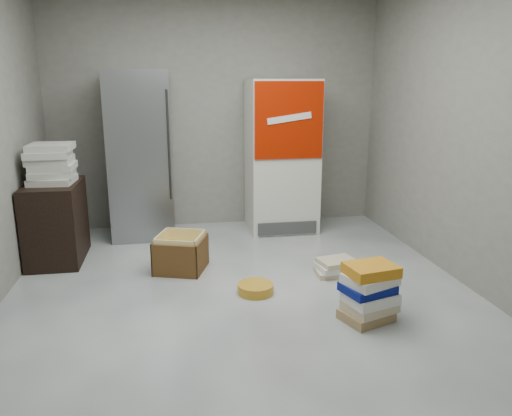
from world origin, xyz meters
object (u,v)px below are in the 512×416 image
Objects in this scene: steel_fridge at (141,155)px; phonebook_stack_main at (369,293)px; cardboard_box at (181,255)px; wood_shelf at (56,222)px; coke_cooler at (282,156)px.

phonebook_stack_main is (1.78, -2.52, -0.73)m from steel_fridge.
wood_shelf is at bearing 176.52° from cardboard_box.
cardboard_box is (-1.39, 1.30, -0.08)m from phonebook_stack_main.
coke_cooler is at bearing 16.28° from wood_shelf.
wood_shelf is at bearing -138.69° from steel_fridge.
steel_fridge is 1.23m from wood_shelf.
wood_shelf is at bearing -163.72° from coke_cooler.
wood_shelf is 1.43× the size of cardboard_box.
cardboard_box is at bearing -21.89° from wood_shelf.
phonebook_stack_main is at bearing -34.39° from wood_shelf.
coke_cooler is 2.25× the size of wood_shelf.
steel_fridge is 1.65m from coke_cooler.
wood_shelf is 3.17m from phonebook_stack_main.
coke_cooler is 3.90× the size of phonebook_stack_main.
steel_fridge reaches higher than cardboard_box.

